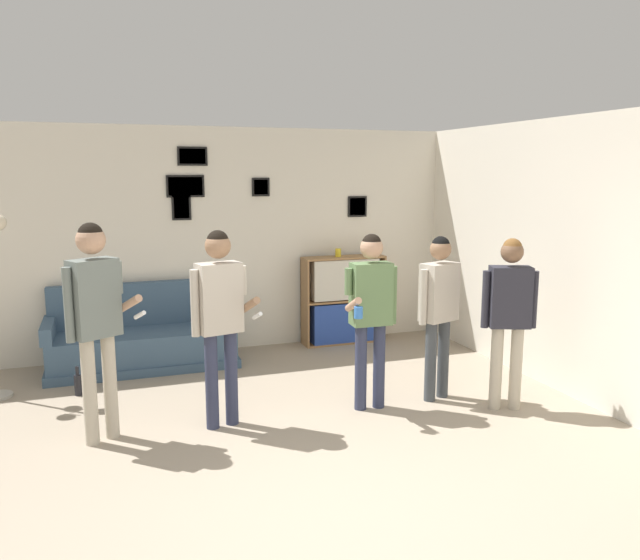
# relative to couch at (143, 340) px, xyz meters

# --- Properties ---
(ground_plane) EXTENTS (20.00, 20.00, 0.00)m
(ground_plane) POSITION_rel_couch_xyz_m (0.97, -3.72, -0.30)
(ground_plane) COLOR gray
(wall_back) EXTENTS (8.22, 0.08, 2.70)m
(wall_back) POSITION_rel_couch_xyz_m (0.97, 0.41, 1.06)
(wall_back) COLOR silver
(wall_back) RESTS_ON ground_plane
(wall_right) EXTENTS (0.06, 6.50, 2.70)m
(wall_right) POSITION_rel_couch_xyz_m (3.91, -1.67, 1.05)
(wall_right) COLOR silver
(wall_right) RESTS_ON ground_plane
(couch) EXTENTS (2.05, 0.80, 0.92)m
(couch) POSITION_rel_couch_xyz_m (0.00, 0.00, 0.00)
(couch) COLOR #3D5670
(couch) RESTS_ON ground_plane
(bookshelf) EXTENTS (1.06, 0.30, 1.12)m
(bookshelf) POSITION_rel_couch_xyz_m (2.50, 0.19, 0.26)
(bookshelf) COLOR olive
(bookshelf) RESTS_ON ground_plane
(person_player_foreground_left) EXTENTS (0.60, 0.39, 1.79)m
(person_player_foreground_left) POSITION_rel_couch_xyz_m (-0.45, -1.96, 0.82)
(person_player_foreground_left) COLOR #B7AD99
(person_player_foreground_left) RESTS_ON ground_plane
(person_player_foreground_center) EXTENTS (0.55, 0.43, 1.70)m
(person_player_foreground_center) POSITION_rel_couch_xyz_m (0.53, -1.98, 0.75)
(person_player_foreground_center) COLOR #2D334C
(person_player_foreground_center) RESTS_ON ground_plane
(person_watcher_holding_cup) EXTENTS (0.52, 0.40, 1.63)m
(person_watcher_holding_cup) POSITION_rel_couch_xyz_m (1.90, -2.02, 0.70)
(person_watcher_holding_cup) COLOR #2D334C
(person_watcher_holding_cup) RESTS_ON ground_plane
(person_spectator_near_bookshelf) EXTENTS (0.48, 0.30, 1.58)m
(person_spectator_near_bookshelf) POSITION_rel_couch_xyz_m (2.61, -2.00, 0.66)
(person_spectator_near_bookshelf) COLOR #3D4247
(person_spectator_near_bookshelf) RESTS_ON ground_plane
(person_spectator_far_right) EXTENTS (0.47, 0.32, 1.59)m
(person_spectator_far_right) POSITION_rel_couch_xyz_m (3.08, -2.45, 0.67)
(person_spectator_far_right) COLOR #B7AD99
(person_spectator_far_right) RESTS_ON ground_plane
(bottle_on_floor) EXTENTS (0.07, 0.07, 0.29)m
(bottle_on_floor) POSITION_rel_couch_xyz_m (-0.67, -0.77, -0.18)
(bottle_on_floor) COLOR black
(bottle_on_floor) RESTS_ON ground_plane
(drinking_cup) EXTENTS (0.07, 0.07, 0.10)m
(drinking_cup) POSITION_rel_couch_xyz_m (2.43, 0.19, 0.87)
(drinking_cup) COLOR yellow
(drinking_cup) RESTS_ON bookshelf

